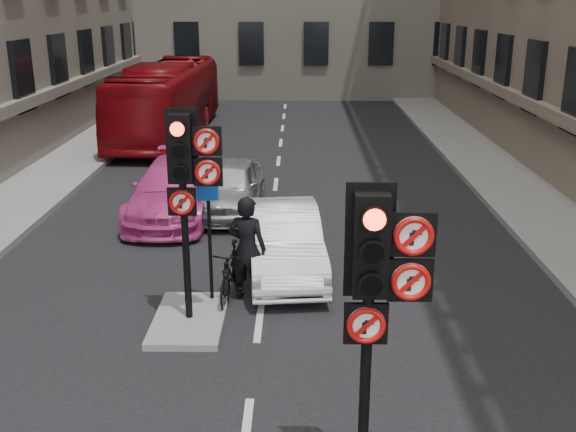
{
  "coord_description": "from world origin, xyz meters",
  "views": [
    {
      "loc": [
        0.65,
        -5.43,
        5.36
      ],
      "look_at": [
        0.53,
        3.0,
        2.6
      ],
      "focal_mm": 42.0,
      "sensor_mm": 36.0,
      "label": 1
    }
  ],
  "objects_px": {
    "signal_near": "(378,278)",
    "car_white": "(284,240)",
    "motorcyclist": "(247,249)",
    "bus_red": "(168,100)",
    "motorcycle": "(232,272)",
    "car_silver": "(229,186)",
    "car_pink": "(175,189)",
    "signal_far": "(187,171)",
    "info_sign": "(209,225)"
  },
  "relations": [
    {
      "from": "car_silver",
      "to": "bus_red",
      "type": "bearing_deg",
      "value": 112.93
    },
    {
      "from": "motorcyclist",
      "to": "signal_far",
      "type": "bearing_deg",
      "value": 64.63
    },
    {
      "from": "car_white",
      "to": "motorcyclist",
      "type": "relative_size",
      "value": 2.05
    },
    {
      "from": "car_pink",
      "to": "motorcycle",
      "type": "xyz_separation_m",
      "value": [
        1.92,
        -4.98,
        -0.17
      ]
    },
    {
      "from": "motorcycle",
      "to": "car_pink",
      "type": "bearing_deg",
      "value": 118.51
    },
    {
      "from": "motorcycle",
      "to": "car_white",
      "type": "bearing_deg",
      "value": 62.61
    },
    {
      "from": "signal_near",
      "to": "motorcyclist",
      "type": "relative_size",
      "value": 1.8
    },
    {
      "from": "motorcycle",
      "to": "motorcyclist",
      "type": "distance_m",
      "value": 0.56
    },
    {
      "from": "signal_near",
      "to": "car_white",
      "type": "bearing_deg",
      "value": 99.91
    },
    {
      "from": "signal_near",
      "to": "car_pink",
      "type": "xyz_separation_m",
      "value": [
        -3.96,
        9.98,
        -1.89
      ]
    },
    {
      "from": "car_silver",
      "to": "car_pink",
      "type": "distance_m",
      "value": 1.4
    },
    {
      "from": "car_pink",
      "to": "bus_red",
      "type": "bearing_deg",
      "value": 101.61
    },
    {
      "from": "signal_near",
      "to": "motorcyclist",
      "type": "bearing_deg",
      "value": 109.21
    },
    {
      "from": "car_white",
      "to": "motorcyclist",
      "type": "bearing_deg",
      "value": -121.21
    },
    {
      "from": "signal_far",
      "to": "motorcyclist",
      "type": "bearing_deg",
      "value": 49.68
    },
    {
      "from": "car_white",
      "to": "signal_near",
      "type": "bearing_deg",
      "value": -85.94
    },
    {
      "from": "car_pink",
      "to": "motorcycle",
      "type": "height_order",
      "value": "car_pink"
    },
    {
      "from": "car_pink",
      "to": "motorcyclist",
      "type": "bearing_deg",
      "value": -65.61
    },
    {
      "from": "car_pink",
      "to": "info_sign",
      "type": "height_order",
      "value": "info_sign"
    },
    {
      "from": "car_silver",
      "to": "bus_red",
      "type": "distance_m",
      "value": 10.44
    },
    {
      "from": "signal_near",
      "to": "motorcycle",
      "type": "distance_m",
      "value": 5.79
    },
    {
      "from": "signal_near",
      "to": "car_silver",
      "type": "height_order",
      "value": "signal_near"
    },
    {
      "from": "bus_red",
      "to": "signal_near",
      "type": "bearing_deg",
      "value": -71.57
    },
    {
      "from": "car_pink",
      "to": "bus_red",
      "type": "height_order",
      "value": "bus_red"
    },
    {
      "from": "car_silver",
      "to": "car_pink",
      "type": "height_order",
      "value": "car_pink"
    },
    {
      "from": "motorcyclist",
      "to": "info_sign",
      "type": "height_order",
      "value": "info_sign"
    },
    {
      "from": "signal_near",
      "to": "car_white",
      "type": "xyz_separation_m",
      "value": [
        -1.11,
        6.35,
        -1.91
      ]
    },
    {
      "from": "car_pink",
      "to": "motorcyclist",
      "type": "distance_m",
      "value": 5.45
    },
    {
      "from": "motorcyclist",
      "to": "signal_near",
      "type": "bearing_deg",
      "value": 124.16
    },
    {
      "from": "bus_red",
      "to": "motorcyclist",
      "type": "height_order",
      "value": "bus_red"
    },
    {
      "from": "signal_near",
      "to": "info_sign",
      "type": "relative_size",
      "value": 1.64
    },
    {
      "from": "car_pink",
      "to": "info_sign",
      "type": "bearing_deg",
      "value": -72.9
    },
    {
      "from": "bus_red",
      "to": "motorcycle",
      "type": "bearing_deg",
      "value": -73.53
    },
    {
      "from": "signal_far",
      "to": "signal_near",
      "type": "bearing_deg",
      "value": -56.98
    },
    {
      "from": "signal_far",
      "to": "bus_red",
      "type": "height_order",
      "value": "signal_far"
    },
    {
      "from": "motorcyclist",
      "to": "info_sign",
      "type": "bearing_deg",
      "value": 37.7
    },
    {
      "from": "signal_near",
      "to": "signal_far",
      "type": "bearing_deg",
      "value": 123.02
    },
    {
      "from": "car_silver",
      "to": "motorcycle",
      "type": "relative_size",
      "value": 2.27
    },
    {
      "from": "motorcycle",
      "to": "bus_red",
      "type": "bearing_deg",
      "value": 111.98
    },
    {
      "from": "car_silver",
      "to": "car_pink",
      "type": "bearing_deg",
      "value": -160.39
    },
    {
      "from": "signal_far",
      "to": "car_pink",
      "type": "height_order",
      "value": "signal_far"
    },
    {
      "from": "motorcycle",
      "to": "info_sign",
      "type": "relative_size",
      "value": 0.8
    },
    {
      "from": "signal_far",
      "to": "car_white",
      "type": "relative_size",
      "value": 0.88
    },
    {
      "from": "signal_near",
      "to": "signal_far",
      "type": "distance_m",
      "value": 4.77
    },
    {
      "from": "signal_far",
      "to": "bus_red",
      "type": "distance_m",
      "value": 16.6
    },
    {
      "from": "info_sign",
      "to": "car_silver",
      "type": "bearing_deg",
      "value": 86.76
    },
    {
      "from": "car_pink",
      "to": "info_sign",
      "type": "distance_m",
      "value": 5.54
    },
    {
      "from": "car_white",
      "to": "bus_red",
      "type": "relative_size",
      "value": 0.39
    },
    {
      "from": "car_silver",
      "to": "info_sign",
      "type": "relative_size",
      "value": 1.81
    },
    {
      "from": "info_sign",
      "to": "signal_far",
      "type": "bearing_deg",
      "value": -111.66
    }
  ]
}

